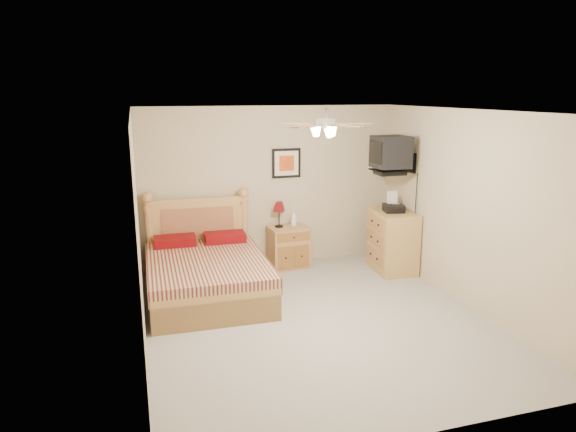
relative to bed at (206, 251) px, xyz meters
name	(u,v)px	position (x,y,z in m)	size (l,w,h in m)	color
floor	(317,321)	(1.16, -1.12, -0.65)	(4.50, 4.50, 0.00)	gray
ceiling	(320,111)	(1.16, -1.12, 1.85)	(4.00, 4.50, 0.04)	white
wall_back	(269,187)	(1.16, 1.13, 0.60)	(4.00, 0.04, 2.50)	tan
wall_front	(420,292)	(1.16, -3.37, 0.60)	(4.00, 0.04, 2.50)	tan
wall_left	(139,234)	(-0.84, -1.12, 0.60)	(0.04, 4.50, 2.50)	tan
wall_right	(467,210)	(3.16, -1.12, 0.60)	(0.04, 4.50, 2.50)	tan
bed	(206,251)	(0.00, 0.00, 0.00)	(1.53, 2.00, 1.30)	#BB8246
nightstand	(288,247)	(1.40, 0.88, -0.33)	(0.60, 0.45, 0.65)	#AC7049
table_lamp	(279,214)	(1.27, 0.95, 0.20)	(0.22, 0.22, 0.40)	#620B10
lotion_bottle	(294,218)	(1.50, 0.93, 0.12)	(0.10, 0.10, 0.26)	white
framed_picture	(286,163)	(1.43, 1.11, 0.97)	(0.46, 0.04, 0.46)	black
dresser	(393,241)	(2.89, 0.27, -0.18)	(0.55, 0.79, 0.94)	#9E743D
fax_machine	(394,202)	(2.87, 0.25, 0.44)	(0.28, 0.30, 0.30)	black
magazine_lower	(381,207)	(2.83, 0.58, 0.30)	(0.18, 0.24, 0.02)	#B9B091
magazine_upper	(382,205)	(2.84, 0.58, 0.32)	(0.19, 0.26, 0.02)	gray
wall_tv	(400,154)	(2.91, 0.22, 1.16)	(0.56, 0.46, 0.58)	black
ceiling_fan	(326,125)	(1.16, -1.32, 1.71)	(1.14, 1.14, 0.28)	silver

